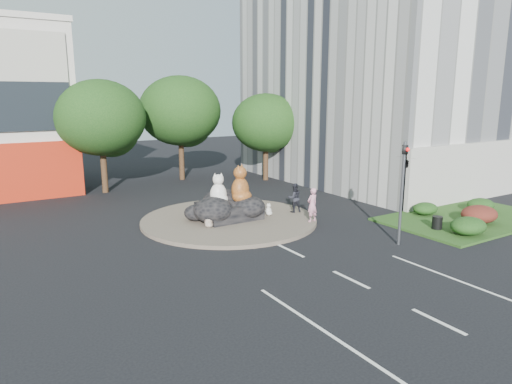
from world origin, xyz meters
TOP-DOWN VIEW (x-y plane):
  - ground at (0.00, 0.00)m, footprint 120.00×120.00m
  - roundabout_island at (0.00, 10.00)m, footprint 10.00×10.00m
  - rock_plinth at (0.00, 10.00)m, footprint 3.20×2.60m
  - grass_verge at (12.00, 3.00)m, footprint 10.00×6.00m
  - tree_left at (-3.93, 22.06)m, footprint 6.46×6.46m
  - tree_mid at (3.07, 24.06)m, footprint 6.84×6.84m
  - tree_right at (9.07, 20.06)m, footprint 5.70×5.70m
  - hedge_near_green at (9.00, 1.00)m, footprint 2.00×1.60m
  - hedge_red at (11.50, 2.00)m, footprint 2.20×1.76m
  - hedge_mid_green at (14.00, 3.50)m, footprint 1.80×1.44m
  - hedge_back_green at (10.50, 4.80)m, footprint 1.60×1.28m
  - traffic_light at (5.10, 2.00)m, footprint 0.44×1.24m
  - street_lamp at (12.82, 8.00)m, footprint 2.34×0.22m
  - cat_white at (-0.67, 9.99)m, footprint 1.30×1.21m
  - cat_tabby at (0.61, 9.75)m, footprint 1.74×1.69m
  - kitten_calico at (-1.82, 8.94)m, footprint 0.65×0.65m
  - kitten_white at (2.28, 9.35)m, footprint 0.48×0.43m
  - pedestrian_pink at (3.60, 6.94)m, footprint 0.75×0.55m
  - pedestrian_dark at (4.00, 9.15)m, footprint 1.00×0.86m
  - litter_bin at (8.53, 2.49)m, footprint 0.69×0.69m

SIDE VIEW (x-z plane):
  - ground at x=0.00m, z-range 0.00..0.00m
  - grass_verge at x=12.00m, z-range 0.00..0.12m
  - roundabout_island at x=0.00m, z-range 0.00..0.20m
  - litter_bin at x=8.53m, z-range 0.12..0.80m
  - hedge_back_green at x=10.50m, z-range 0.12..0.84m
  - hedge_mid_green at x=14.00m, z-range 0.12..0.93m
  - kitten_white at x=2.28m, z-range 0.20..0.94m
  - hedge_near_green at x=9.00m, z-range 0.12..1.02m
  - kitten_calico at x=-1.82m, z-range 0.20..1.02m
  - hedge_red at x=11.50m, z-range 0.12..1.11m
  - rock_plinth at x=0.00m, z-range 0.20..1.10m
  - pedestrian_dark at x=4.00m, z-range 0.20..1.96m
  - pedestrian_pink at x=3.60m, z-range 0.20..2.10m
  - cat_white at x=-0.67m, z-range 1.10..2.90m
  - cat_tabby at x=0.61m, z-range 1.10..3.30m
  - traffic_light at x=5.10m, z-range 1.12..6.12m
  - street_lamp at x=12.82m, z-range 0.52..8.58m
  - tree_right at x=9.07m, z-range 0.98..8.28m
  - tree_left at x=-3.93m, z-range 1.11..9.38m
  - tree_mid at x=3.07m, z-range 1.18..9.94m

